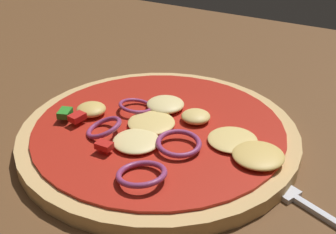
{
  "coord_description": "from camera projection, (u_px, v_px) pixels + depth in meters",
  "views": [
    {
      "loc": [
        0.23,
        -0.36,
        0.3
      ],
      "look_at": [
        0.03,
        0.01,
        0.06
      ],
      "focal_mm": 49.27,
      "sensor_mm": 36.0,
      "label": 1
    }
  ],
  "objects": [
    {
      "name": "fork",
      "position": [
        326.0,
        217.0,
        0.38
      ],
      "size": [
        0.17,
        0.08,
        0.01
      ],
      "color": "silver",
      "rests_on": "dining_table"
    },
    {
      "name": "dining_table",
      "position": [
        142.0,
        147.0,
        0.51
      ],
      "size": [
        1.2,
        0.89,
        0.04
      ],
      "color": "brown",
      "rests_on": "ground"
    },
    {
      "name": "pizza",
      "position": [
        160.0,
        135.0,
        0.48
      ],
      "size": [
        0.29,
        0.29,
        0.03
      ],
      "color": "tan",
      "rests_on": "dining_table"
    }
  ]
}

